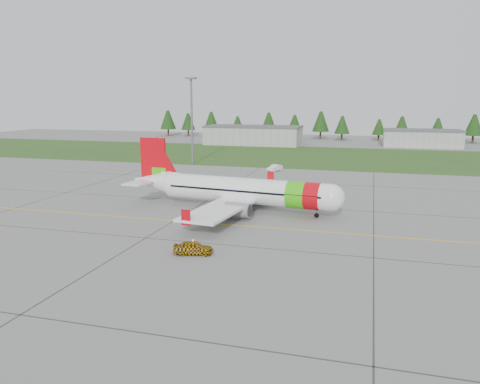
% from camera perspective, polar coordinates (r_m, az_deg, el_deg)
% --- Properties ---
extents(ground, '(320.00, 320.00, 0.00)m').
position_cam_1_polar(ground, '(49.70, 4.31, -6.99)').
color(ground, gray).
rests_on(ground, ground).
extents(aircraft, '(32.35, 30.03, 9.81)m').
position_cam_1_polar(aircraft, '(65.91, 0.08, 0.17)').
color(aircraft, white).
rests_on(aircraft, ground).
extents(follow_me_car, '(1.71, 1.89, 4.02)m').
position_cam_1_polar(follow_me_car, '(47.73, -5.78, -5.26)').
color(follow_me_car, '#EFAE0D').
rests_on(follow_me_car, ground).
extents(service_van, '(1.93, 1.88, 4.33)m').
position_cam_1_polar(service_van, '(102.10, 4.27, 3.75)').
color(service_van, white).
rests_on(service_van, ground).
extents(grass_strip, '(320.00, 50.00, 0.03)m').
position_cam_1_polar(grass_strip, '(129.56, 11.56, 4.21)').
color(grass_strip, '#30561E').
rests_on(grass_strip, ground).
extents(taxi_guideline, '(120.00, 0.25, 0.02)m').
position_cam_1_polar(taxi_guideline, '(57.22, 5.91, -4.53)').
color(taxi_guideline, gold).
rests_on(taxi_guideline, ground).
extents(hangar_west, '(32.00, 14.00, 6.00)m').
position_cam_1_polar(hangar_west, '(161.61, 1.64, 6.87)').
color(hangar_west, '#A8A8A3').
rests_on(hangar_west, ground).
extents(hangar_east, '(24.00, 12.00, 5.20)m').
position_cam_1_polar(hangar_east, '(165.56, 21.27, 6.08)').
color(hangar_east, '#A8A8A3').
rests_on(hangar_east, ground).
extents(floodlight_mast, '(0.50, 0.50, 20.00)m').
position_cam_1_polar(floodlight_mast, '(112.26, -5.89, 8.43)').
color(floodlight_mast, slate).
rests_on(floodlight_mast, ground).
extents(treeline, '(160.00, 8.00, 10.00)m').
position_cam_1_polar(treeline, '(184.82, 12.96, 7.78)').
color(treeline, '#1C3F14').
rests_on(treeline, ground).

